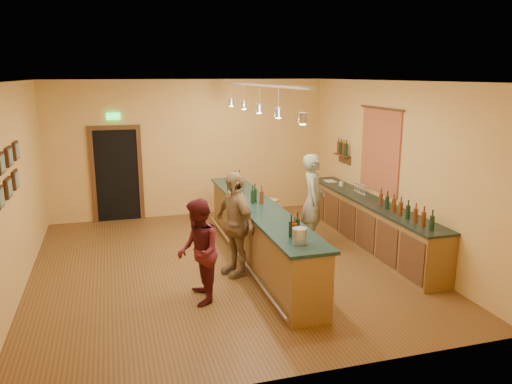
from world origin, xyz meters
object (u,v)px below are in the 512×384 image
object	(u,v)px
back_counter	(370,223)
tasting_bar	(259,230)
customer_b	(235,224)
bartender	(313,200)
customer_a	(198,252)
bar_stool	(270,206)

from	to	relation	value
back_counter	tasting_bar	xyz separation A→B (m)	(-2.32, -0.18, 0.12)
tasting_bar	customer_b	world-z (taller)	customer_b
back_counter	bartender	bearing A→B (deg)	159.85
back_counter	bartender	size ratio (longest dim) A/B	2.49
bartender	customer_a	xyz separation A→B (m)	(-2.59, -1.88, -0.13)
back_counter	bartender	xyz separation A→B (m)	(-1.05, 0.38, 0.43)
bar_stool	bartender	bearing A→B (deg)	-59.43
back_counter	customer_a	bearing A→B (deg)	-157.68
back_counter	bar_stool	bearing A→B (deg)	140.15
tasting_bar	customer_b	bearing A→B (deg)	-142.44
tasting_bar	customer_a	world-z (taller)	customer_a
back_counter	customer_a	size ratio (longest dim) A/B	2.91
bartender	customer_b	distance (m)	2.07
back_counter	bar_stool	distance (m)	2.11
tasting_bar	bartender	size ratio (longest dim) A/B	2.79
customer_b	bar_stool	distance (m)	2.34
customer_a	bar_stool	size ratio (longest dim) A/B	2.12
tasting_bar	bartender	world-z (taller)	bartender
bartender	customer_b	xyz separation A→B (m)	(-1.82, -0.99, -0.03)
back_counter	tasting_bar	bearing A→B (deg)	-175.53
customer_b	customer_a	bearing A→B (deg)	-59.87
bar_stool	back_counter	bearing A→B (deg)	-39.85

